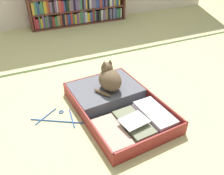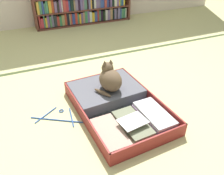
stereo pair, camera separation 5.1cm
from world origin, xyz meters
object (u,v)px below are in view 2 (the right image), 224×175
(black_cat, at_px, (110,79))
(clothes_hanger, at_px, (58,117))
(open_suitcase, at_px, (115,102))
(bookshelf, at_px, (82,2))

(black_cat, bearing_deg, clothes_hanger, -172.19)
(clothes_hanger, bearing_deg, open_suitcase, -6.32)
(open_suitcase, distance_m, clothes_hanger, 0.48)
(bookshelf, bearing_deg, open_suitcase, -100.95)
(open_suitcase, xyz_separation_m, clothes_hanger, (-0.47, 0.05, -0.04))
(black_cat, bearing_deg, bookshelf, 78.55)
(open_suitcase, xyz_separation_m, black_cat, (0.00, 0.12, 0.16))
(black_cat, height_order, clothes_hanger, black_cat)
(bookshelf, height_order, open_suitcase, bookshelf)
(open_suitcase, relative_size, black_cat, 3.75)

